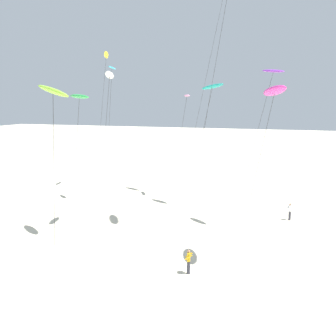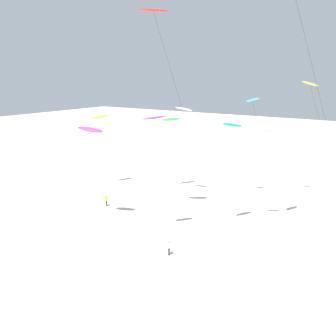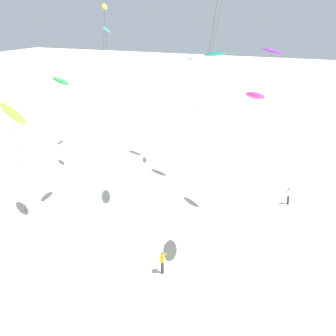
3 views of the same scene
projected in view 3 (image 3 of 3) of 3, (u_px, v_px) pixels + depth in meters
The scene contains 12 objects.
ground_plane at pixel (283, 236), 34.63m from camera, with size 260.00×260.00×0.00m, color beige.
kite_pink at pixel (190, 60), 45.69m from camera, with size 4.17×3.56×12.09m.
kite_teal at pixel (214, 55), 41.31m from camera, with size 4.90×4.98×13.25m.
kite_magenta at pixel (255, 96), 26.40m from camera, with size 4.21×3.45×12.49m.
kite_white at pixel (94, 55), 34.89m from camera, with size 5.05×4.18×13.87m.
kite_purple at pixel (272, 53), 33.52m from camera, with size 4.77×4.53×14.08m.
kite_yellow at pixel (105, 10), 49.80m from camera, with size 6.50×5.59×17.48m.
kite_green at pixel (61, 82), 33.38m from camera, with size 5.30×5.22×11.95m.
kite_cyan at pixel (106, 34), 43.51m from camera, with size 3.95×3.71×15.21m.
kite_lime at pixel (13, 114), 22.60m from camera, with size 3.44×3.63×12.39m.
kite_flyer_nearest at pixel (162, 262), 29.48m from camera, with size 0.63×0.60×1.67m.
kite_flyer_middle at pixel (288, 195), 39.82m from camera, with size 0.68×0.69×1.67m.
Camera 3 is at (-31.74, -3.86, 16.98)m, focal length 46.96 mm.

